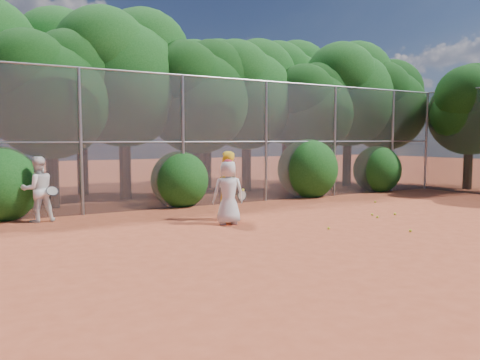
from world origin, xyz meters
TOP-DOWN VIEW (x-y plane):
  - ground at (0.00, 0.00)m, footprint 80.00×80.00m
  - fence_back at (-0.12, 6.00)m, footprint 20.05×0.09m
  - tree_2 at (-4.45, 7.83)m, footprint 3.99×3.47m
  - tree_3 at (-1.94, 8.84)m, footprint 4.89×4.26m
  - tree_4 at (0.55, 8.24)m, footprint 4.19×3.64m
  - tree_5 at (3.06, 9.04)m, footprint 4.51×3.92m
  - tree_6 at (5.55, 8.03)m, footprint 3.86×3.36m
  - tree_7 at (8.06, 8.64)m, footprint 4.77×4.14m
  - tree_8 at (10.05, 8.34)m, footprint 4.25×3.70m
  - tree_10 at (-2.93, 11.05)m, footprint 5.15×4.48m
  - tree_11 at (2.06, 10.64)m, footprint 4.64×4.03m
  - tree_12 at (6.56, 11.24)m, footprint 5.02×4.37m
  - tree_13 at (11.45, 5.03)m, footprint 3.86×3.36m
  - bush_1 at (-1.00, 6.30)m, footprint 1.80×1.80m
  - bush_2 at (4.00, 6.30)m, footprint 2.20×2.20m
  - bush_3 at (7.50, 6.30)m, footprint 1.90×1.90m
  - player_yellow at (-0.96, 3.27)m, footprint 0.88×0.75m
  - player_teen at (-1.19, 2.75)m, footprint 0.87×0.69m
  - player_white at (-5.19, 5.40)m, footprint 0.90×0.78m
  - ball_0 at (2.82, 1.93)m, footprint 0.07×0.07m
  - ball_1 at (2.64, 1.57)m, footprint 0.07×0.07m
  - ball_2 at (1.90, -0.14)m, footprint 0.07×0.07m
  - ball_3 at (3.44, 1.69)m, footprint 0.07×0.07m
  - ball_4 at (0.50, 0.99)m, footprint 0.07×0.07m
  - ball_5 at (4.82, 3.76)m, footprint 0.07×0.07m

SIDE VIEW (x-z plane):
  - ground at x=0.00m, z-range 0.00..0.00m
  - ball_0 at x=2.82m, z-range 0.00..0.07m
  - ball_1 at x=2.64m, z-range 0.00..0.07m
  - ball_2 at x=1.90m, z-range 0.00..0.07m
  - ball_3 at x=3.44m, z-range 0.00..0.07m
  - ball_4 at x=0.50m, z-range 0.00..0.07m
  - ball_5 at x=4.82m, z-range 0.00..0.07m
  - player_teen at x=-1.19m, z-range -0.01..1.59m
  - player_white at x=-5.19m, z-range 0.00..1.65m
  - player_yellow at x=-0.96m, z-range 0.00..1.77m
  - bush_1 at x=-1.00m, z-range 0.00..1.80m
  - bush_3 at x=7.50m, z-range 0.00..1.90m
  - bush_2 at x=4.00m, z-range 0.00..2.20m
  - fence_back at x=-0.12m, z-range 0.04..4.06m
  - tree_6 at x=5.55m, z-range 0.82..6.11m
  - tree_13 at x=11.45m, z-range 0.82..6.11m
  - tree_2 at x=-4.45m, z-range 0.85..6.32m
  - tree_4 at x=0.55m, z-range 0.89..6.62m
  - tree_8 at x=10.05m, z-range 0.91..6.73m
  - tree_5 at x=3.06m, z-range 0.96..7.13m
  - tree_11 at x=2.06m, z-range 0.99..7.34m
  - tree_7 at x=8.06m, z-range 1.02..7.54m
  - tree_3 at x=-1.94m, z-range 1.04..7.75m
  - tree_12 at x=6.56m, z-range 1.07..7.95m
  - tree_10 at x=-2.93m, z-range 1.10..8.16m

